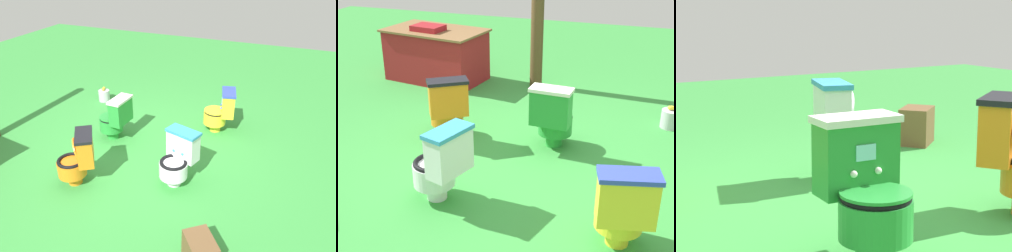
{
  "view_description": "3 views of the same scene",
  "coord_description": "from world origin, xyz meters",
  "views": [
    {
      "loc": [
        -3.76,
        -2.04,
        2.83
      ],
      "look_at": [
        0.35,
        -0.34,
        0.39
      ],
      "focal_mm": 36.16,
      "sensor_mm": 36.0,
      "label": 1
    },
    {
      "loc": [
        1.32,
        -3.91,
        2.34
      ],
      "look_at": [
        -0.01,
        -0.09,
        0.49
      ],
      "focal_mm": 49.93,
      "sensor_mm": 36.0,
      "label": 2
    },
    {
      "loc": [
        1.92,
        3.05,
        1.28
      ],
      "look_at": [
        -0.11,
        -0.37,
        0.49
      ],
      "focal_mm": 66.78,
      "sensor_mm": 36.0,
      "label": 3
    }
  ],
  "objects": [
    {
      "name": "toilet_yellow",
      "position": [
        1.19,
        -0.93,
        0.37
      ],
      "size": [
        0.51,
        0.58,
        0.73
      ],
      "rotation": [
        0.0,
        0.0,
        0.25
      ],
      "color": "yellow",
      "rests_on": "ground"
    },
    {
      "name": "vendor_table",
      "position": [
        -1.93,
        2.22,
        0.39
      ],
      "size": [
        1.57,
        1.07,
        0.85
      ],
      "rotation": [
        0.0,
        0.0,
        -0.15
      ],
      "color": "maroon",
      "rests_on": "ground"
    },
    {
      "name": "ground",
      "position": [
        0.0,
        0.0,
        0.0
      ],
      "size": [
        14.0,
        14.0,
        0.0
      ],
      "primitive_type": "plane",
      "color": "green"
    },
    {
      "name": "wooden_post",
      "position": [
        -0.42,
        2.44,
        1.07
      ],
      "size": [
        0.18,
        0.18,
        2.14
      ],
      "primitive_type": "cylinder",
      "color": "brown",
      "rests_on": "ground"
    },
    {
      "name": "lemon_bucket",
      "position": [
        1.5,
        1.52,
        0.12
      ],
      "size": [
        0.22,
        0.22,
        0.28
      ],
      "color": "#B7B7BF",
      "rests_on": "ground"
    },
    {
      "name": "toilet_orange",
      "position": [
        -0.87,
        0.41,
        0.37
      ],
      "size": [
        0.61,
        0.63,
        0.73
      ],
      "rotation": [
        0.0,
        0.0,
        0.59
      ],
      "color": "orange",
      "rests_on": "ground"
    },
    {
      "name": "toilet_green",
      "position": [
        0.3,
        0.54,
        0.37
      ],
      "size": [
        0.44,
        0.51,
        0.73
      ],
      "rotation": [
        0.0,
        0.0,
        6.23
      ],
      "color": "green",
      "rests_on": "ground"
    },
    {
      "name": "toilet_white",
      "position": [
        -0.37,
        -0.77,
        0.37
      ],
      "size": [
        0.59,
        0.53,
        0.73
      ],
      "rotation": [
        0.0,
        0.0,
        1.28
      ],
      "color": "white",
      "rests_on": "ground"
    }
  ]
}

